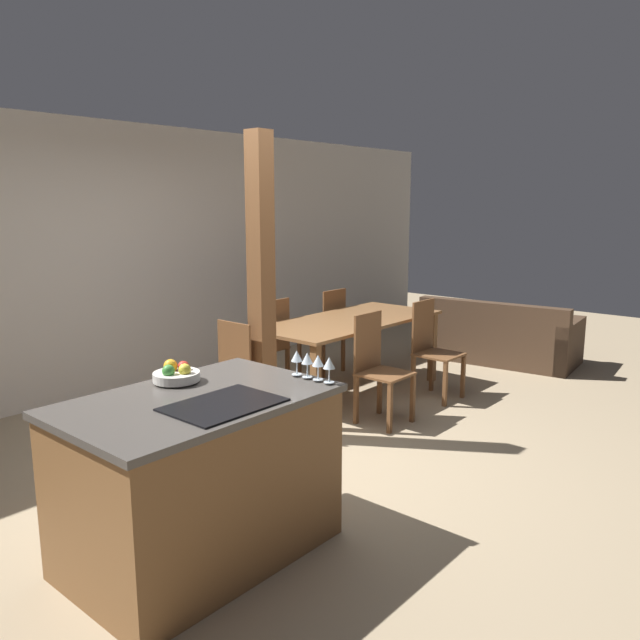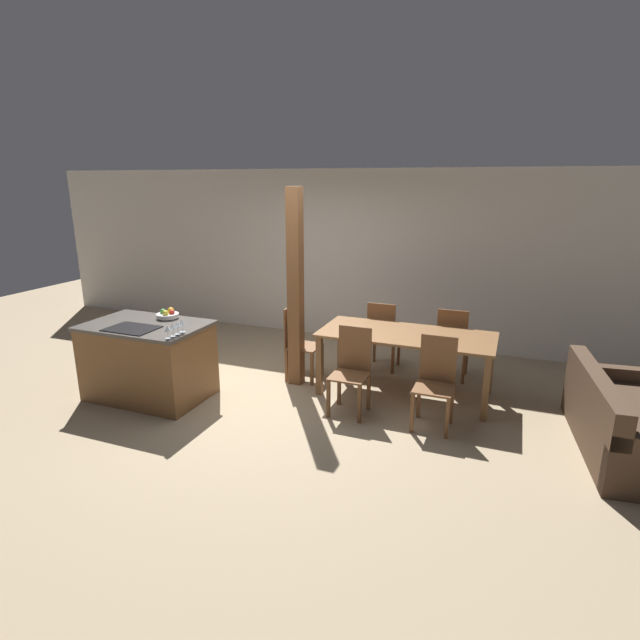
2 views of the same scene
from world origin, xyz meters
The scene contains 16 objects.
ground_plane centered at (0.00, 0.00, 0.00)m, with size 16.00×16.00×0.00m, color #9E896B.
wall_back centered at (0.00, 2.58, 1.35)m, with size 11.20×0.08×2.70m.
kitchen_island centered at (-1.29, -0.57, 0.46)m, with size 1.41×0.92×0.92m.
fruit_bowl centered at (-1.20, -0.27, 0.96)m, with size 0.26×0.26×0.11m.
wine_glass_near centered at (-0.66, -0.95, 1.03)m, with size 0.07×0.07×0.15m.
wine_glass_middle centered at (-0.66, -0.87, 1.03)m, with size 0.07×0.07×0.15m.
wine_glass_far centered at (-0.66, -0.79, 1.03)m, with size 0.07×0.07×0.15m.
wine_glass_end centered at (-0.66, -0.70, 1.03)m, with size 0.07×0.07×0.15m.
dining_table centered at (1.54, 0.62, 0.68)m, with size 2.05×0.92×0.77m.
dining_chair_near_left centered at (1.08, -0.06, 0.50)m, with size 0.40×0.40×0.96m.
dining_chair_near_right centered at (2.00, -0.06, 0.50)m, with size 0.40×0.40×0.96m.
dining_chair_far_left centered at (1.08, 1.30, 0.50)m, with size 0.40×0.40×0.96m.
dining_chair_far_right centered at (2.00, 1.30, 0.50)m, with size 0.40×0.40×0.96m.
dining_chair_head_end centered at (0.14, 0.62, 0.50)m, with size 0.40×0.40×0.96m.
couch centered at (3.81, 0.07, 0.27)m, with size 1.07×1.86×0.76m.
timber_post centered at (0.18, 0.45, 1.23)m, with size 0.16×0.16×2.46m.
Camera 1 is at (-3.25, -3.11, 1.92)m, focal length 35.00 mm.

